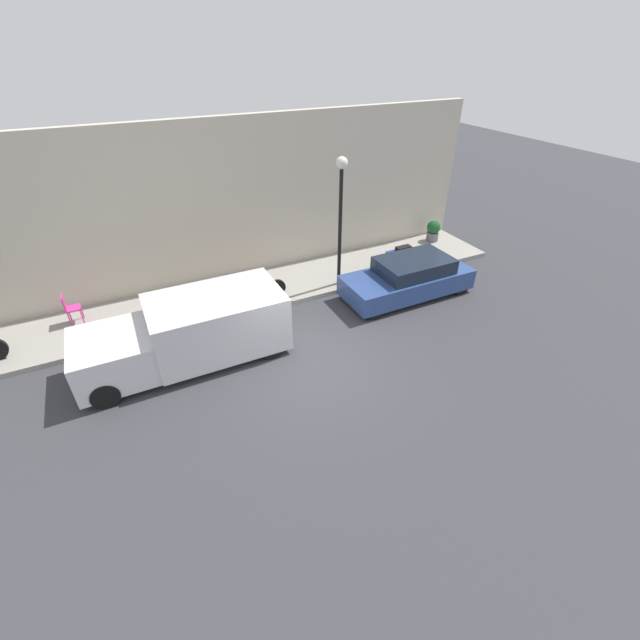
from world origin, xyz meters
The scene contains 11 objects.
ground_plane centered at (0.00, 0.00, 0.00)m, with size 60.00×60.00×0.00m, color #38383D.
sidewalk centered at (4.43, 0.00, 0.07)m, with size 2.68×18.56×0.15m.
building_facade centered at (5.92, 0.00, 2.71)m, with size 0.30×18.56×5.41m.
parked_car centered at (1.98, -4.62, 0.64)m, with size 1.78×4.39×1.31m.
delivery_van centered at (1.73, 2.73, 0.90)m, with size 2.07×5.38×1.76m.
motorcycle_red centered at (3.65, 0.09, 0.59)m, with size 0.30×1.87×0.82m.
motorcycle_blue centered at (3.70, -5.49, 0.56)m, with size 0.30×2.01×0.74m.
scooter_silver centered at (3.67, 2.75, 0.59)m, with size 0.30×1.89×0.83m.
streetlamp centered at (3.49, -2.78, 3.14)m, with size 0.37×0.37×4.28m.
potted_plant centered at (5.04, -8.13, 0.60)m, with size 0.56×0.56×0.87m.
cafe_chair centered at (4.88, 5.57, 0.70)m, with size 0.40×0.40×0.96m.
Camera 1 is at (-8.07, 3.68, 7.44)m, focal length 24.00 mm.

